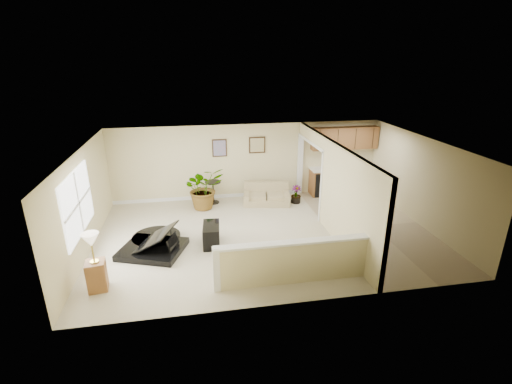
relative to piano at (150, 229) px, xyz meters
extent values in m
plane|color=tan|center=(2.99, 0.28, -0.58)|extent=(9.00, 9.00, 0.00)
cube|color=#CEC18C|center=(2.99, 3.28, 0.67)|extent=(9.00, 0.04, 2.50)
cube|color=#CEC18C|center=(2.99, -2.72, 0.67)|extent=(9.00, 0.04, 2.50)
cube|color=#CEC18C|center=(-1.51, 0.28, 0.67)|extent=(0.04, 6.00, 2.50)
cube|color=#CEC18C|center=(7.49, 0.28, 0.67)|extent=(0.04, 6.00, 2.50)
cube|color=white|center=(2.99, 0.28, 1.92)|extent=(9.00, 6.00, 0.04)
cube|color=tan|center=(6.14, 0.28, -0.58)|extent=(2.70, 6.00, 0.01)
cube|color=#CEC18C|center=(4.79, -0.92, 0.67)|extent=(0.12, 3.60, 2.50)
cube|color=#CEC18C|center=(4.79, 2.06, 1.72)|extent=(0.12, 2.35, 0.40)
cube|color=#CEC18C|center=(3.14, -2.02, -0.10)|extent=(3.30, 0.12, 0.95)
cube|color=silver|center=(3.14, -2.02, 0.39)|extent=(3.40, 0.22, 0.05)
cube|color=silver|center=(1.49, -2.02, -0.08)|extent=(0.14, 0.14, 1.00)
cube|color=white|center=(-1.49, -0.22, 0.87)|extent=(0.05, 2.15, 1.45)
cube|color=#322112|center=(2.04, 3.26, 1.17)|extent=(0.48, 0.03, 0.58)
cube|color=#986180|center=(2.04, 3.24, 1.17)|extent=(0.40, 0.01, 0.50)
cube|color=#322112|center=(3.29, 3.26, 1.22)|extent=(0.55, 0.03, 0.55)
cube|color=silver|center=(3.29, 3.24, 1.22)|extent=(0.46, 0.01, 0.46)
cube|color=brown|center=(6.29, 2.98, -0.13)|extent=(2.30, 0.60, 0.90)
cube|color=silver|center=(6.29, 2.98, 0.34)|extent=(2.36, 0.65, 0.04)
cube|color=black|center=(5.49, 2.98, -0.15)|extent=(0.60, 0.60, 0.84)
cube|color=brown|center=(6.29, 3.10, 1.37)|extent=(2.30, 0.35, 0.75)
cube|color=black|center=(0.04, -0.14, 0.20)|extent=(1.81, 1.69, 0.30)
cylinder|color=black|center=(-0.11, 0.42, 0.20)|extent=(1.25, 1.25, 0.30)
cube|color=white|center=(0.90, -0.14, 0.16)|extent=(0.56, 1.02, 0.02)
cube|color=black|center=(-0.06, -0.04, 0.47)|extent=(1.48, 1.48, 0.68)
cube|color=black|center=(1.51, 0.00, -0.31)|extent=(0.48, 0.85, 0.54)
cube|color=tan|center=(3.47, 2.52, -0.37)|extent=(1.62, 1.10, 0.42)
cube|color=tan|center=(3.47, 2.84, 0.06)|extent=(1.50, 0.46, 0.44)
cube|color=tan|center=(2.82, 2.52, -0.08)|extent=(0.33, 0.86, 0.16)
cube|color=tan|center=(4.13, 2.52, -0.08)|extent=(0.33, 0.86, 0.16)
cylinder|color=black|center=(1.76, 2.86, -0.56)|extent=(0.37, 0.37, 0.03)
cylinder|color=black|center=(1.76, 2.86, -0.21)|extent=(0.04, 0.04, 0.72)
cylinder|color=black|center=(1.76, 2.86, 0.15)|extent=(0.51, 0.51, 0.03)
cylinder|color=black|center=(1.44, 2.48, -0.44)|extent=(0.39, 0.39, 0.27)
imported|color=#185018|center=(1.44, 2.48, 0.10)|extent=(1.48, 1.38, 1.36)
cylinder|color=black|center=(4.44, 2.40, -0.47)|extent=(0.31, 0.31, 0.21)
imported|color=#185018|center=(4.44, 2.40, -0.28)|extent=(0.36, 0.36, 0.59)
cube|color=brown|center=(-0.95, -1.55, -0.25)|extent=(0.43, 0.43, 0.65)
cylinder|color=#B29C3B|center=(-0.95, -1.55, 0.09)|extent=(0.17, 0.17, 0.02)
cylinder|color=#B29C3B|center=(-0.95, -1.55, 0.30)|extent=(0.03, 0.03, 0.44)
cone|color=beige|center=(-0.95, -1.55, 0.58)|extent=(0.35, 0.35, 0.28)
camera|label=1|loc=(1.15, -8.60, 4.05)|focal=26.00mm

